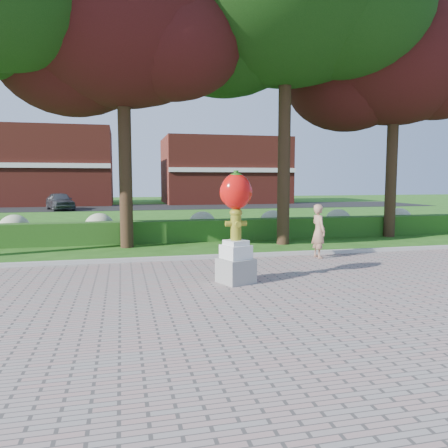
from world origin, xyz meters
name	(u,v)px	position (x,y,z in m)	size (l,w,h in m)	color
ground	(223,285)	(0.00, 0.00, 0.00)	(100.00, 100.00, 0.00)	#235415
walkway	(291,354)	(0.00, -4.00, 0.02)	(40.00, 14.00, 0.04)	gray
curb	(200,258)	(0.00, 3.00, 0.07)	(40.00, 0.18, 0.15)	#ADADA5
lawn_hedge	(181,231)	(0.00, 7.00, 0.40)	(24.00, 0.70, 0.80)	#1B4413
hydrangea_row	(192,224)	(0.57, 8.00, 0.55)	(20.10, 1.10, 0.99)	#9EAA82
street	(148,207)	(0.00, 28.00, 0.01)	(50.00, 8.00, 0.02)	black
building_left	(33,167)	(-10.00, 34.00, 3.50)	(14.00, 8.00, 7.00)	maroon
building_right	(224,171)	(8.00, 34.00, 3.20)	(12.00, 8.00, 6.40)	maroon
tree_mid_left	(119,28)	(-2.10, 6.08, 7.30)	(8.25, 7.04, 10.69)	black
tree_far_right	(392,62)	(8.40, 6.58, 6.97)	(7.88, 6.72, 10.21)	black
hydrant_sculpture	(236,224)	(0.29, -0.01, 1.35)	(0.87, 0.87, 2.48)	gray
woman	(319,231)	(3.43, 2.44, 0.83)	(0.57, 0.38, 1.57)	tan
parked_car	(60,201)	(-6.73, 25.98, 0.69)	(1.59, 3.95, 1.35)	#3D4044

